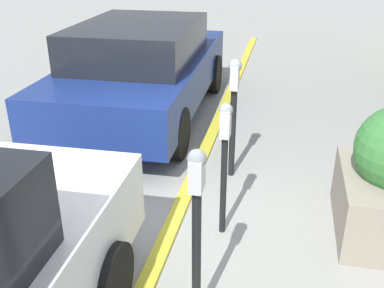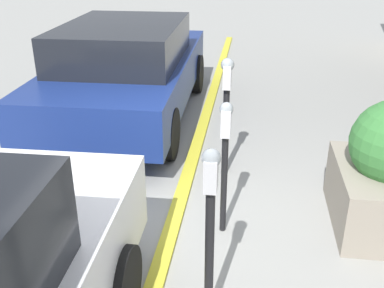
% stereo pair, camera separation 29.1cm
% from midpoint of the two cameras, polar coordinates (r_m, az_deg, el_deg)
% --- Properties ---
extents(ground_plane, '(40.00, 40.00, 0.00)m').
position_cam_midpoint_polar(ground_plane, '(4.72, -3.21, -10.21)').
color(ground_plane, '#999993').
extents(curb_strip, '(19.00, 0.16, 0.04)m').
position_cam_midpoint_polar(curb_strip, '(4.73, -4.18, -9.92)').
color(curb_strip, gold).
rests_on(curb_strip, ground_plane).
extents(parking_meter_nearest, '(0.15, 0.13, 1.46)m').
position_cam_midpoint_polar(parking_meter_nearest, '(3.14, -0.36, -8.97)').
color(parking_meter_nearest, black).
rests_on(parking_meter_nearest, ground_plane).
extents(parking_meter_second, '(0.15, 0.12, 1.37)m').
position_cam_midpoint_polar(parking_meter_second, '(4.18, 2.26, -0.44)').
color(parking_meter_second, black).
rests_on(parking_meter_second, ground_plane).
extents(parking_meter_middle, '(0.18, 0.15, 1.47)m').
position_cam_midpoint_polar(parking_meter_middle, '(5.27, 2.82, 5.78)').
color(parking_meter_middle, black).
rests_on(parking_meter_middle, ground_plane).
extents(parked_car_middle, '(4.70, 2.03, 1.54)m').
position_cam_midpoint_polar(parked_car_middle, '(7.28, -9.35, 9.37)').
color(parked_car_middle, navy).
rests_on(parked_car_middle, ground_plane).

